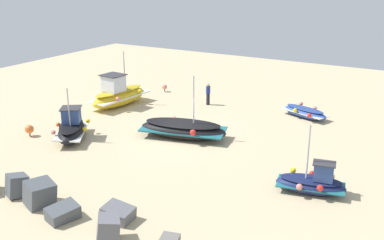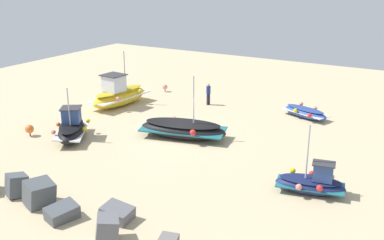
# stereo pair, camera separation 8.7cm
# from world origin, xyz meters

# --- Properties ---
(ground_plane) EXTENTS (52.36, 52.36, 0.00)m
(ground_plane) POSITION_xyz_m (0.00, 0.00, 0.00)
(ground_plane) COLOR #C6B289
(fishing_boat_0) EXTENTS (2.50, 5.21, 4.03)m
(fishing_boat_0) POSITION_xyz_m (7.26, -3.31, 0.83)
(fishing_boat_0) COLOR gold
(fishing_boat_0) RESTS_ON ground_plane
(fishing_boat_1) EXTENTS (3.33, 1.91, 3.31)m
(fishing_boat_1) POSITION_xyz_m (-9.11, 3.17, 0.50)
(fishing_boat_1) COLOR navy
(fishing_boat_1) RESTS_ON ground_plane
(fishing_boat_2) EXTENTS (3.59, 2.31, 0.80)m
(fishing_boat_2) POSITION_xyz_m (-5.55, -7.51, 0.37)
(fishing_boat_2) COLOR #2D4C9E
(fishing_boat_2) RESTS_ON ground_plane
(fishing_boat_3) EXTENTS (3.35, 3.94, 3.29)m
(fishing_boat_3) POSITION_xyz_m (5.30, 3.57, 0.65)
(fishing_boat_3) COLOR black
(fishing_boat_3) RESTS_ON ground_plane
(fishing_boat_4) EXTENTS (5.60, 3.04, 3.94)m
(fishing_boat_4) POSITION_xyz_m (-0.35, 0.04, 0.55)
(fishing_boat_4) COLOR black
(fishing_boat_4) RESTS_ON ground_plane
(person_walking) EXTENTS (0.32, 0.32, 1.64)m
(person_walking) POSITION_xyz_m (1.64, -6.87, 0.94)
(person_walking) COLOR #2D2D38
(person_walking) RESTS_ON ground_plane
(breakwater_rocks) EXTENTS (20.46, 2.95, 1.42)m
(breakwater_rocks) POSITION_xyz_m (0.13, 10.44, 0.42)
(breakwater_rocks) COLOR slate
(breakwater_rocks) RESTS_ON ground_plane
(mooring_buoy_0) EXTENTS (0.53, 0.53, 0.72)m
(mooring_buoy_0) POSITION_xyz_m (7.87, 4.52, 0.45)
(mooring_buoy_0) COLOR #3F3F42
(mooring_buoy_0) RESTS_ON ground_plane
(mooring_buoy_1) EXTENTS (0.42, 0.42, 0.61)m
(mooring_buoy_1) POSITION_xyz_m (6.52, -8.38, 0.40)
(mooring_buoy_1) COLOR #3F3F42
(mooring_buoy_1) RESTS_ON ground_plane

